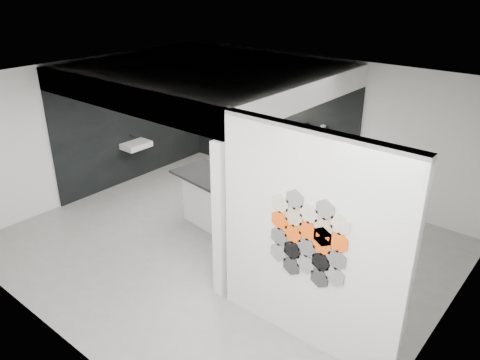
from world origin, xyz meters
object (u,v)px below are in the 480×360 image
bottle_dark (265,116)px  stockpot (237,110)px  glass_bowl (323,131)px  glass_vase (323,129)px  kettle (306,126)px  utensil_cup (247,113)px  wall_basin (136,145)px  kitchen_island (225,204)px  partition_panel (309,243)px

bottle_dark → stockpot: bearing=180.0°
glass_bowl → glass_vase: (0.00, 0.00, 0.03)m
kettle → bottle_dark: (-1.06, 0.00, 0.00)m
stockpot → glass_vase: size_ratio=1.28×
glass_bowl → utensil_cup: (-1.96, 0.00, -0.00)m
wall_basin → kitchen_island: 2.96m
wall_basin → glass_vase: bearing=31.3°
bottle_dark → utensil_cup: (-0.51, 0.00, -0.02)m
stockpot → glass_vase: 2.25m
stockpot → kettle: size_ratio=1.23×
partition_panel → kitchen_island: (-2.55, 1.41, -0.88)m
partition_panel → kitchen_island: size_ratio=1.38×
wall_basin → stockpot: 2.42m
stockpot → bottle_dark: (0.80, 0.00, -0.01)m
kitchen_island → bottle_dark: 2.78m
stockpot → kettle: stockpot is taller
glass_vase → partition_panel: bearing=-61.8°
kitchen_island → stockpot: size_ratio=10.20×
partition_panel → kettle: (-2.47, 3.87, -0.01)m
wall_basin → glass_bowl: bearing=31.3°
wall_basin → stockpot: stockpot is taller
glass_bowl → partition_panel: bearing=-61.8°
partition_panel → bottle_dark: partition_panel is taller
glass_vase → utensil_cup: 1.96m
kitchen_island → glass_bowl: 2.64m
wall_basin → glass_bowl: size_ratio=4.71×
kitchen_island → utensil_cup: 2.99m
partition_panel → bottle_dark: size_ratio=20.20×
wall_basin → glass_vase: glass_vase is taller
stockpot → kettle: (1.85, 0.00, -0.01)m
stockpot → bottle_dark: size_ratio=1.43×
bottle_dark → partition_panel: bearing=-47.6°
kitchen_island → kettle: kitchen_island is taller
wall_basin → bottle_dark: size_ratio=4.33×
utensil_cup → partition_panel: bearing=-43.8°
wall_basin → stockpot: bearing=61.0°
partition_panel → utensil_cup: size_ratio=31.49×
kitchen_island → utensil_cup: (-1.48, 2.45, 0.84)m
kettle → glass_vase: 0.39m
glass_bowl → glass_vase: bearing=0.0°
wall_basin → kettle: size_ratio=3.72×
kettle → stockpot: bearing=170.6°
stockpot → glass_vase: stockpot is taller
partition_panel → utensil_cup: bearing=136.2°
kettle → glass_bowl: bearing=-9.4°
utensil_cup → wall_basin: bearing=-124.7°
partition_panel → kitchen_island: bearing=151.1°
partition_panel → wall_basin: 5.78m
wall_basin → glass_bowl: 4.00m
kitchen_island → glass_vase: (0.48, 2.45, 0.87)m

